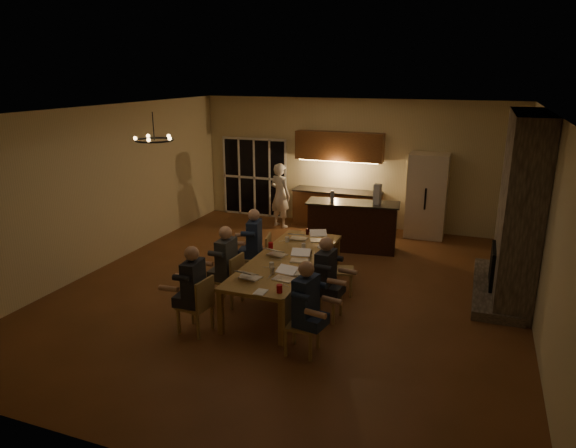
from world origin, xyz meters
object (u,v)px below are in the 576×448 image
Objects in this scene: laptop_a at (250,271)px; chair_right_far at (341,270)px; refrigerator at (427,196)px; bar_island at (352,226)px; mug_front at (272,265)px; can_right at (310,253)px; person_left_far at (254,244)px; mug_back at (287,239)px; chair_right_near at (302,324)px; laptop_d at (300,255)px; bar_bottle at (332,196)px; can_cola at (307,232)px; chandelier at (154,140)px; chair_left_far at (258,257)px; plate_near at (295,273)px; chair_left_near at (195,305)px; chair_right_mid at (327,292)px; bar_blender at (377,194)px; plate_far at (325,247)px; laptop_e at (299,233)px; person_right_near at (306,308)px; dining_table at (287,279)px; person_right_mid at (326,279)px; redcup_mid at (271,246)px; plate_left at (248,276)px; mug_mid at (303,246)px; chair_left_mid at (227,279)px; can_silver at (272,271)px; redcup_near at (279,289)px; laptop_b at (284,273)px; person_left_near at (194,290)px; laptop_c at (277,249)px; person_left_mid at (227,266)px; standing_person at (280,195)px; laptop_f at (319,235)px.

chair_right_far is at bearing -113.21° from laptop_a.
refrigerator is 1.00× the size of bar_island.
can_right reaches higher than mug_front.
person_left_far is 13.80× the size of mug_back.
bar_island is at bearing 4.48° from chair_right_near.
bar_bottle is (-0.28, 2.94, 0.34)m from laptop_d.
bar_bottle reaches higher than mug_back.
chandelier is at bearing -133.87° from can_cola.
chair_left_far is 1.75m from plate_near.
refrigerator is at bearing 162.23° from chair_left_near.
chair_right_mid is 3.54m from bar_blender.
laptop_e is at bearing 154.22° from plate_far.
chandelier reaches higher than bar_bottle.
chandelier reaches higher than person_right_near.
dining_table is 0.66m from mug_front.
can_right is (0.66, -0.61, 0.01)m from mug_back.
bar_bottle is at bearing -164.43° from bar_blender.
chair_left_near is at bearing 89.30° from chair_right_near.
chair_right_mid is at bearing -17.33° from person_right_mid.
redcup_mid reaches higher than plate_left.
bar_bottle is at bearing -139.11° from refrigerator.
laptop_d reaches higher than plate_near.
mug_mid is at bearing 40.14° from person_right_mid.
refrigerator is 2.48m from bar_bottle.
can_right is (1.25, -0.42, 0.12)m from person_left_far.
chair_left_mid reaches higher than can_cola.
dining_table is at bearing -97.04° from bar_blender.
can_silver is (-0.77, -1.33, 0.37)m from chair_right_far.
redcup_mid is 1.10m from can_cola.
plate_near is at bearing -88.47° from bar_blender.
bar_blender is at bearing 59.60° from mug_back.
redcup_mid is at bearing 96.75° from plate_left.
redcup_near reaches higher than dining_table.
person_left_far is 1.94m from laptop_b.
bar_island is at bearing 79.56° from plate_left.
can_silver is (-0.24, 0.13, -0.05)m from laptop_b.
mug_mid is 0.59m from redcup_mid.
person_left_near is at bearing 128.52° from person_right_mid.
laptop_b is at bearing 131.58° from laptop_c.
laptop_d is (-1.59, -4.56, -0.14)m from refrigerator.
person_left_mid is 0.84× the size of standing_person.
person_left_far reaches higher than laptop_f.
mug_front is (-0.91, -0.01, 0.11)m from person_right_mid.
bar_bottle is (-0.25, 1.78, 0.34)m from laptop_f.
chair_right_near is at bearing -91.98° from bar_island.
person_right_mid is 0.48m from plate_near.
laptop_e reaches higher than mug_back.
laptop_c is at bearing 39.81° from person_left_far.
chair_left_far is at bearing 143.96° from redcup_mid.
laptop_b reaches higher than chair_left_mid.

